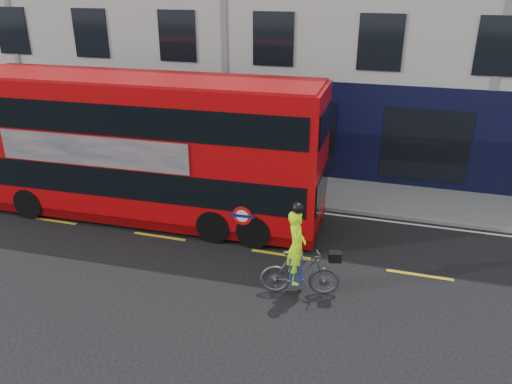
% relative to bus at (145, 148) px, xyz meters
% --- Properties ---
extents(ground, '(120.00, 120.00, 0.00)m').
position_rel_bus_xyz_m(ground, '(0.99, -2.86, -2.46)').
color(ground, black).
rests_on(ground, ground).
extents(pavement, '(60.00, 3.00, 0.12)m').
position_rel_bus_xyz_m(pavement, '(0.99, 3.64, -2.40)').
color(pavement, slate).
rests_on(pavement, ground).
extents(kerb, '(60.00, 0.12, 0.13)m').
position_rel_bus_xyz_m(kerb, '(0.99, 2.14, -2.40)').
color(kerb, gray).
rests_on(kerb, ground).
extents(road_edge_line, '(58.00, 0.10, 0.01)m').
position_rel_bus_xyz_m(road_edge_line, '(0.99, 1.84, -2.46)').
color(road_edge_line, silver).
rests_on(road_edge_line, ground).
extents(lane_dashes, '(58.00, 0.12, 0.01)m').
position_rel_bus_xyz_m(lane_dashes, '(0.99, -1.36, -2.46)').
color(lane_dashes, gold).
rests_on(lane_dashes, ground).
extents(bus, '(12.00, 3.04, 4.81)m').
position_rel_bus_xyz_m(bus, '(0.00, 0.00, 0.00)').
color(bus, '#B9070A').
rests_on(bus, ground).
extents(cyclist, '(2.14, 1.01, 2.61)m').
position_rel_bus_xyz_m(cyclist, '(5.90, -3.17, -1.59)').
color(cyclist, '#494B4E').
rests_on(cyclist, ground).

